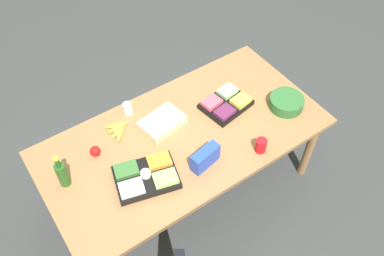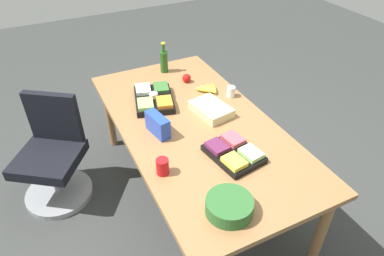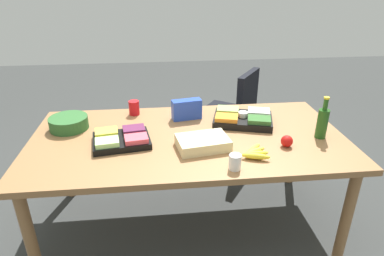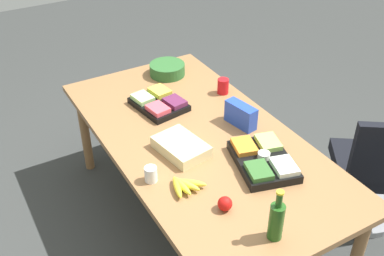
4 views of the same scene
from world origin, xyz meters
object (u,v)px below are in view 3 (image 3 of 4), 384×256
(red_solo_cup, at_px, (134,108))
(banana_bunch, at_px, (254,153))
(sheet_cake, at_px, (203,143))
(conference_table, at_px, (188,145))
(wine_bottle, at_px, (322,122))
(salad_bowl, at_px, (69,123))
(fruit_platter, at_px, (121,139))
(apple_red, at_px, (287,141))
(chip_bag_blue, at_px, (187,109))
(office_chair, at_px, (230,122))
(paper_cup, at_px, (235,162))
(veggie_tray, at_px, (243,118))

(red_solo_cup, height_order, banana_bunch, red_solo_cup)
(sheet_cake, bearing_deg, conference_table, 113.98)
(wine_bottle, bearing_deg, salad_bowl, 169.43)
(fruit_platter, bearing_deg, apple_red, -8.33)
(conference_table, distance_m, chip_bag_blue, 0.33)
(wine_bottle, distance_m, salad_bowl, 1.75)
(fruit_platter, distance_m, wine_bottle, 1.33)
(conference_table, height_order, red_solo_cup, red_solo_cup)
(office_chair, xyz_separation_m, red_solo_cup, (-0.91, -0.62, 0.45))
(red_solo_cup, bearing_deg, office_chair, 34.36)
(fruit_platter, xyz_separation_m, wine_bottle, (1.33, -0.05, 0.08))
(sheet_cake, bearing_deg, office_chair, 69.68)
(apple_red, distance_m, banana_bunch, 0.26)
(wine_bottle, distance_m, red_solo_cup, 1.38)
(conference_table, bearing_deg, salad_bowl, 165.83)
(red_solo_cup, distance_m, banana_bunch, 1.06)
(fruit_platter, height_order, wine_bottle, wine_bottle)
(fruit_platter, distance_m, apple_red, 1.06)
(office_chair, relative_size, paper_cup, 9.96)
(wine_bottle, xyz_separation_m, red_solo_cup, (-1.27, 0.53, -0.06))
(conference_table, bearing_deg, chip_bag_blue, 86.80)
(chip_bag_blue, xyz_separation_m, banana_bunch, (0.35, -0.61, -0.05))
(chip_bag_blue, bearing_deg, wine_bottle, -25.19)
(office_chair, relative_size, red_solo_cup, 8.15)
(veggie_tray, bearing_deg, paper_cup, -107.79)
(fruit_platter, bearing_deg, wine_bottle, -2.24)
(apple_red, bearing_deg, fruit_platter, 171.67)
(apple_red, height_order, wine_bottle, wine_bottle)
(paper_cup, bearing_deg, fruit_platter, 150.14)
(paper_cup, distance_m, apple_red, 0.45)
(office_chair, bearing_deg, red_solo_cup, -145.64)
(red_solo_cup, bearing_deg, fruit_platter, -97.07)
(paper_cup, xyz_separation_m, salad_bowl, (-1.05, 0.65, -0.00))
(chip_bag_blue, distance_m, wine_bottle, 0.96)
(paper_cup, height_order, sheet_cake, paper_cup)
(conference_table, distance_m, salad_bowl, 0.86)
(sheet_cake, bearing_deg, paper_cup, -61.39)
(sheet_cake, xyz_separation_m, red_solo_cup, (-0.46, 0.60, 0.02))
(fruit_platter, distance_m, veggie_tray, 0.89)
(fruit_platter, distance_m, sheet_cake, 0.53)
(chip_bag_blue, distance_m, red_solo_cup, 0.42)
(office_chair, height_order, chip_bag_blue, office_chair)
(salad_bowl, bearing_deg, veggie_tray, -1.60)
(salad_bowl, distance_m, banana_bunch, 1.31)
(salad_bowl, bearing_deg, apple_red, -16.33)
(paper_cup, bearing_deg, apple_red, 30.36)
(banana_bunch, bearing_deg, chip_bag_blue, 120.08)
(veggie_tray, distance_m, chip_bag_blue, 0.42)
(fruit_platter, xyz_separation_m, salad_bowl, (-0.39, 0.27, 0.01))
(conference_table, distance_m, paper_cup, 0.51)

